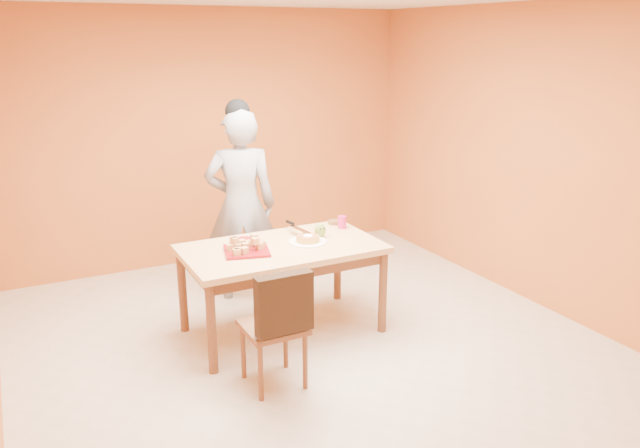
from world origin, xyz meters
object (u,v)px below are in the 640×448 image
checker_tin (334,222)px  dining_table (282,257)px  person (241,206)px  red_dinner_plate (244,241)px  dining_chair (274,324)px  egg_ornament (320,230)px  magenta_glass (342,222)px  sponge_cake (308,239)px  pastry_platter (247,251)px

checker_tin → dining_table: bearing=-152.8°
person → red_dinner_plate: (-0.21, -0.64, -0.13)m
dining_chair → egg_ornament: (0.78, 0.81, 0.35)m
dining_chair → magenta_glass: (1.08, 0.96, 0.34)m
sponge_cake → checker_tin: sponge_cake is taller
dining_table → pastry_platter: pastry_platter is taller
pastry_platter → magenta_glass: bearing=12.1°
pastry_platter → magenta_glass: size_ratio=3.18×
pastry_platter → egg_ornament: size_ratio=2.75×
pastry_platter → red_dinner_plate: bearing=73.7°
dining_chair → sponge_cake: bearing=49.6°
pastry_platter → egg_ornament: egg_ornament is taller
person → egg_ornament: (0.41, -0.81, -0.07)m
pastry_platter → magenta_glass: (0.99, 0.21, 0.04)m
person → sponge_cake: size_ratio=9.18×
dining_chair → checker_tin: dining_chair is taller
pastry_platter → red_dinner_plate: size_ratio=1.44×
dining_chair → sponge_cake: 1.02m
magenta_glass → checker_tin: size_ratio=0.97×
dining_table → egg_ornament: egg_ornament is taller
person → magenta_glass: (0.70, -0.66, -0.08)m
red_dinner_plate → checker_tin: 0.92m
pastry_platter → egg_ornament: (0.69, 0.06, 0.05)m
sponge_cake → dining_chair: bearing=-130.5°
checker_tin → dining_chair: bearing=-134.4°
person → pastry_platter: person is taller
red_dinner_plate → checker_tin: size_ratio=2.14×
sponge_cake → person: bearing=106.0°
dining_table → sponge_cake: (0.23, -0.02, 0.13)m
egg_ornament → checker_tin: (0.30, 0.29, -0.05)m
red_dinner_plate → sponge_cake: size_ratio=1.23×
magenta_glass → red_dinner_plate: bearing=178.5°
dining_table → magenta_glass: (0.68, 0.21, 0.15)m
dining_table → dining_chair: (-0.40, -0.75, -0.19)m
magenta_glass → pastry_platter: bearing=-167.9°
dining_table → egg_ornament: size_ratio=12.71×
magenta_glass → sponge_cake: bearing=-153.5°
checker_tin → magenta_glass: bearing=-90.0°
dining_chair → person: bearing=77.2°
egg_ornament → checker_tin: size_ratio=1.12×
red_dinner_plate → sponge_cake: 0.53m
dining_chair → person: (0.37, 1.62, 0.43)m
red_dinner_plate → sponge_cake: (0.47, -0.25, 0.03)m
dining_table → checker_tin: bearing=27.2°
person → magenta_glass: person is taller
dining_table → pastry_platter: (-0.31, -0.01, 0.10)m
sponge_cake → egg_ornament: bearing=26.0°
pastry_platter → red_dinner_plate: pastry_platter is taller
checker_tin → egg_ornament: bearing=-135.4°
sponge_cake → egg_ornament: egg_ornament is taller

